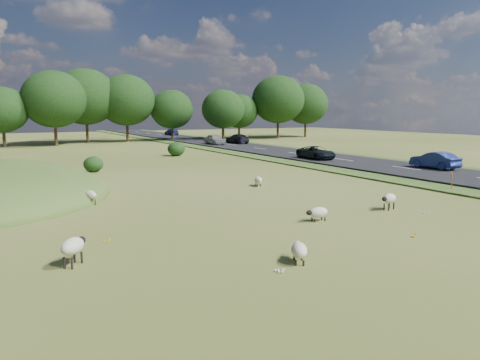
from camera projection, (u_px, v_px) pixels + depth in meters
name	position (u px, v px, depth m)	size (l,w,h in m)	color
ground	(132.00, 169.00, 40.35)	(160.00, 160.00, 0.00)	#475A1C
road	(268.00, 151.00, 58.41)	(8.00, 150.00, 0.25)	black
treeline	(59.00, 101.00, 69.78)	(96.28, 14.66, 11.70)	black
shrubs	(96.00, 155.00, 45.99)	(24.46, 12.11, 1.58)	black
marker_post	(452.00, 182.00, 29.31)	(0.06, 0.06, 1.20)	#D8590C
sheep_0	(73.00, 246.00, 15.06)	(1.11, 1.25, 0.93)	beige
sheep_1	(90.00, 195.00, 24.91)	(0.73, 1.12, 0.78)	beige
sheep_2	(389.00, 199.00, 23.65)	(1.21, 0.77, 0.84)	beige
sheep_3	(258.00, 180.00, 31.22)	(0.77, 1.16, 0.64)	beige
sheep_4	(318.00, 212.00, 21.19)	(1.14, 0.53, 0.66)	beige
sheep_5	(299.00, 250.00, 15.37)	(0.95, 1.22, 0.69)	beige
car_0	(172.00, 132.00, 94.22)	(1.78, 4.38, 1.27)	navy
car_1	(435.00, 160.00, 38.90)	(1.46, 4.19, 1.38)	navy
car_2	(316.00, 153.00, 46.80)	(2.08, 4.52, 1.26)	black
car_3	(237.00, 139.00, 69.50)	(1.94, 4.78, 1.39)	black
car_4	(215.00, 139.00, 67.63)	(1.73, 4.30, 1.47)	#9EA2A6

